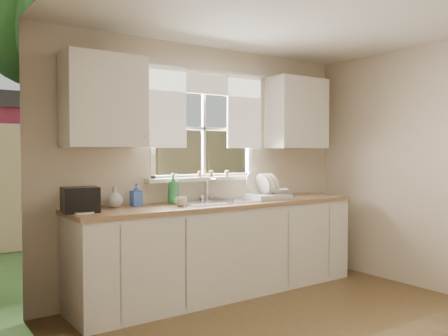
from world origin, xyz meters
TOP-DOWN VIEW (x-y plane):
  - room_walls at (0.00, -0.07)m, footprint 3.62×4.02m
  - window at (0.00, 2.00)m, footprint 1.38×0.16m
  - curtains at (0.00, 1.95)m, footprint 1.50×0.03m
  - base_cabinets at (0.00, 1.68)m, footprint 3.00×0.62m
  - countertop at (0.00, 1.68)m, footprint 3.04×0.65m
  - upper_cabinet_left at (-1.15, 1.82)m, footprint 0.70×0.33m
  - upper_cabinet_right at (1.15, 1.82)m, footprint 0.70×0.33m
  - wall_outlet at (0.88, 1.99)m, footprint 0.08×0.01m
  - sill_jars at (0.06, 1.94)m, footprint 0.38×0.04m
  - backyard at (0.58, 8.42)m, footprint 20.00×10.00m
  - sink at (0.00, 1.71)m, footprint 0.88×0.52m
  - dish_rack at (0.54, 1.65)m, footprint 0.43×0.33m
  - bowl at (0.67, 1.60)m, footprint 0.27×0.27m
  - soap_bottle_a at (-0.46, 1.84)m, footprint 0.11×0.11m
  - soap_bottle_b at (-0.84, 1.86)m, footprint 0.09×0.10m
  - soap_bottle_c at (-1.04, 1.89)m, footprint 0.17×0.17m
  - saucer at (-1.40, 1.65)m, footprint 0.17×0.17m
  - cup at (-0.51, 1.61)m, footprint 0.12×0.12m
  - black_appliance at (-1.40, 1.73)m, footprint 0.31×0.28m

SIDE VIEW (x-z plane):
  - base_cabinets at x=0.00m, z-range 0.00..0.87m
  - sink at x=0.00m, z-range 0.64..1.04m
  - countertop at x=0.00m, z-range 0.87..0.91m
  - saucer at x=-1.40m, z-range 0.91..0.92m
  - cup at x=-0.51m, z-range 0.91..1.00m
  - dish_rack at x=0.54m, z-range 0.83..1.13m
  - bowl at x=0.67m, z-range 0.97..1.02m
  - soap_bottle_c at x=-1.04m, z-range 0.91..1.10m
  - soap_bottle_b at x=-0.84m, z-range 0.91..1.12m
  - black_appliance at x=-1.40m, z-range 0.91..1.12m
  - soap_bottle_a at x=-0.46m, z-range 0.91..1.20m
  - wall_outlet at x=0.88m, z-range 1.02..1.14m
  - sill_jars at x=0.06m, z-range 1.15..1.21m
  - room_walls at x=0.00m, z-range -0.01..2.49m
  - window at x=0.00m, z-range 0.95..2.02m
  - upper_cabinet_left at x=-1.15m, z-range 1.45..2.25m
  - upper_cabinet_right at x=1.15m, z-range 1.45..2.25m
  - curtains at x=0.00m, z-range 1.53..2.34m
  - backyard at x=0.58m, z-range 0.40..6.53m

